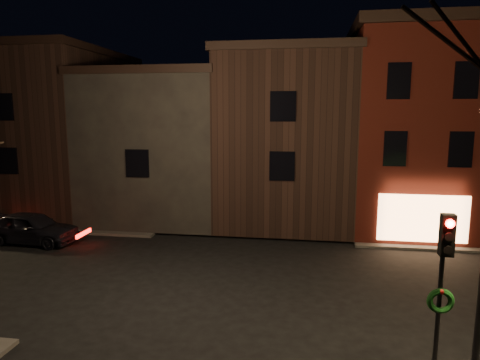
% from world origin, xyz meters
% --- Properties ---
extents(ground, '(120.00, 120.00, 0.00)m').
position_xyz_m(ground, '(0.00, 0.00, 0.00)').
color(ground, black).
rests_on(ground, ground).
extents(sidewalk_far_left, '(30.00, 30.00, 0.12)m').
position_xyz_m(sidewalk_far_left, '(-20.00, 20.00, 0.06)').
color(sidewalk_far_left, '#2D2B28').
rests_on(sidewalk_far_left, ground).
extents(corner_building, '(6.50, 8.50, 10.50)m').
position_xyz_m(corner_building, '(8.00, 9.47, 5.40)').
color(corner_building, '#50150E').
rests_on(corner_building, ground).
extents(row_building_a, '(7.30, 10.30, 9.40)m').
position_xyz_m(row_building_a, '(1.50, 10.50, 4.83)').
color(row_building_a, black).
rests_on(row_building_a, ground).
extents(row_building_b, '(7.80, 10.30, 8.40)m').
position_xyz_m(row_building_b, '(-5.75, 10.50, 4.33)').
color(row_building_b, black).
rests_on(row_building_b, ground).
extents(row_building_c, '(7.30, 10.30, 9.90)m').
position_xyz_m(row_building_c, '(-13.00, 10.50, 5.08)').
color(row_building_c, black).
rests_on(row_building_c, ground).
extents(traffic_signal, '(0.58, 0.38, 4.05)m').
position_xyz_m(traffic_signal, '(5.60, -5.51, 2.81)').
color(traffic_signal, black).
rests_on(traffic_signal, sidewalk_near_right).
extents(parked_car_a, '(4.58, 2.01, 1.53)m').
position_xyz_m(parked_car_a, '(-10.35, 3.32, 0.77)').
color(parked_car_a, black).
rests_on(parked_car_a, ground).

